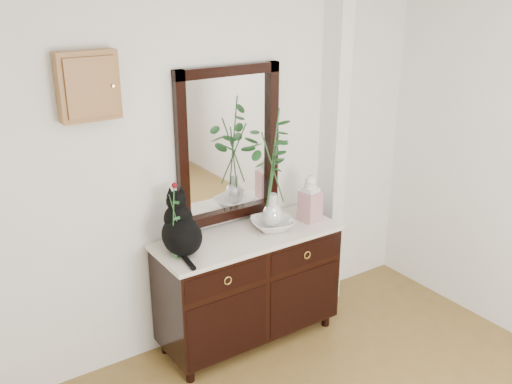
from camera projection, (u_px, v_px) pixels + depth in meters
wall_back at (216, 160)px, 3.94m from camera, size 3.60×0.04×2.70m
pilaster at (333, 141)px, 4.40m from camera, size 0.12×0.20×2.70m
sideboard at (248, 282)px, 4.11m from camera, size 1.33×0.52×0.82m
wall_mirror at (229, 146)px, 3.95m from camera, size 0.80×0.06×1.10m
key_cabinet at (88, 86)px, 3.26m from camera, size 0.35×0.10×0.40m
cat at (181, 224)px, 3.64m from camera, size 0.33×0.39×0.41m
lotus_bowl at (272, 224)px, 4.06m from camera, size 0.38×0.38×0.07m
vase_branches at (273, 169)px, 3.91m from camera, size 0.54×0.54×0.86m
bud_vase_rose at (174, 220)px, 3.57m from camera, size 0.08×0.08×0.52m
ginger_jar at (310, 198)px, 4.15m from camera, size 0.15×0.15×0.36m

